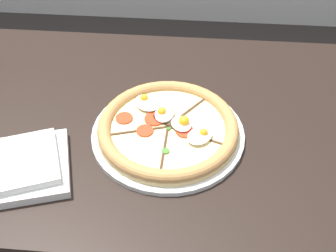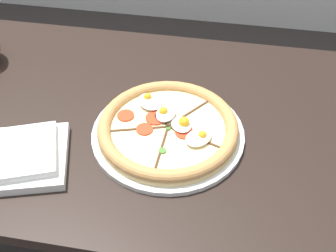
{
  "view_description": "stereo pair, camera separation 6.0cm",
  "coord_description": "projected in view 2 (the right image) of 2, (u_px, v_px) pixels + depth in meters",
  "views": [
    {
      "loc": [
        0.16,
        -0.72,
        1.4
      ],
      "look_at": [
        0.11,
        -0.05,
        0.76
      ],
      "focal_mm": 45.0,
      "sensor_mm": 36.0,
      "label": 1
    },
    {
      "loc": [
        0.22,
        -0.71,
        1.4
      ],
      "look_at": [
        0.11,
        -0.05,
        0.76
      ],
      "focal_mm": 45.0,
      "sensor_mm": 36.0,
      "label": 2
    }
  ],
  "objects": [
    {
      "name": "napkin_folded",
      "position": [
        16.0,
        157.0,
        0.88
      ],
      "size": [
        0.25,
        0.23,
        0.04
      ],
      "rotation": [
        0.0,
        0.0,
        0.29
      ],
      "color": "silver",
      "rests_on": "dining_table"
    },
    {
      "name": "pizza",
      "position": [
        168.0,
        129.0,
        0.93
      ],
      "size": [
        0.34,
        0.34,
        0.05
      ],
      "color": "white",
      "rests_on": "dining_table"
    },
    {
      "name": "dining_table",
      "position": [
        130.0,
        143.0,
        1.07
      ],
      "size": [
        1.52,
        0.72,
        0.73
      ],
      "color": "black",
      "rests_on": "ground_plane"
    }
  ]
}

